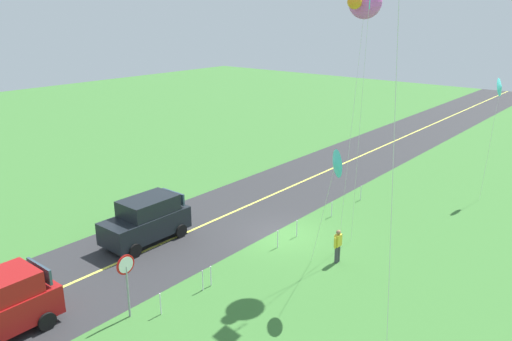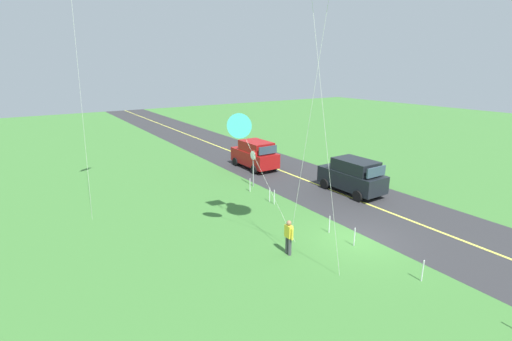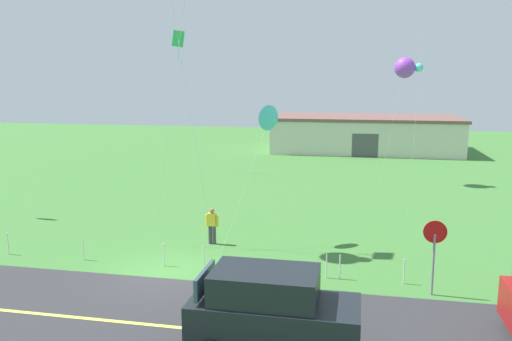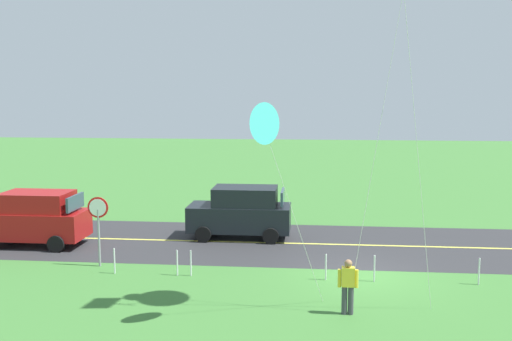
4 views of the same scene
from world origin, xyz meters
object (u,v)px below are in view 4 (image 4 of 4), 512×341
car_parked_east_near (34,218)px  kite_blue_mid (263,124)px  person_adult_near (348,285)px  car_suv_foreground (241,212)px  stop_sign (98,218)px

car_parked_east_near → kite_blue_mid: kite_blue_mid is taller
person_adult_near → car_parked_east_near: bearing=-137.5°
car_suv_foreground → car_parked_east_near: (8.37, 2.09, 0.00)m
car_suv_foreground → stop_sign: bearing=45.3°
car_suv_foreground → kite_blue_mid: (-1.75, 9.49, 4.29)m
car_parked_east_near → kite_blue_mid: 13.25m
person_adult_near → car_suv_foreground: bearing=-174.6°
car_parked_east_near → person_adult_near: car_parked_east_near is taller
car_suv_foreground → kite_blue_mid: size_ratio=0.73×
stop_sign → person_adult_near: size_ratio=1.60×
car_suv_foreground → car_parked_east_near: size_ratio=1.00×
stop_sign → kite_blue_mid: bearing=142.9°
car_suv_foreground → stop_sign: (4.62, 4.68, 0.65)m
person_adult_near → kite_blue_mid: (2.34, 1.02, 4.58)m
kite_blue_mid → stop_sign: bearing=-37.1°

